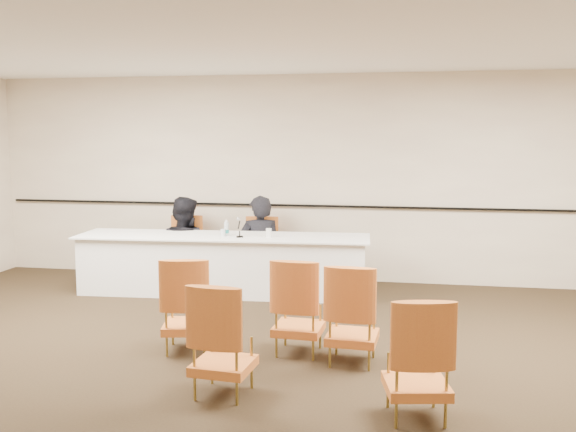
% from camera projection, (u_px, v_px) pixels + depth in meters
% --- Properties ---
extents(floor, '(10.00, 10.00, 0.00)m').
position_uv_depth(floor, '(262.00, 379.00, 5.61)').
color(floor, black).
rests_on(floor, ground).
extents(ceiling, '(10.00, 10.00, 0.00)m').
position_uv_depth(ceiling, '(260.00, 27.00, 5.24)').
color(ceiling, white).
rests_on(ceiling, ground).
extents(wall_back, '(10.00, 0.04, 3.00)m').
position_uv_depth(wall_back, '(322.00, 178.00, 9.33)').
color(wall_back, beige).
rests_on(wall_back, ground).
extents(wall_rail, '(9.80, 0.04, 0.03)m').
position_uv_depth(wall_rail, '(321.00, 206.00, 9.34)').
color(wall_rail, black).
rests_on(wall_rail, wall_back).
extents(panel_table, '(3.97, 1.13, 0.79)m').
position_uv_depth(panel_table, '(223.00, 264.00, 8.65)').
color(panel_table, white).
rests_on(panel_table, ground).
extents(panelist_main, '(0.72, 0.57, 1.72)m').
position_uv_depth(panelist_main, '(260.00, 255.00, 9.17)').
color(panelist_main, black).
rests_on(panelist_main, ground).
extents(panelist_main_chair, '(0.53, 0.53, 0.95)m').
position_uv_depth(panelist_main_chair, '(260.00, 251.00, 9.16)').
color(panelist_main_chair, orange).
rests_on(panelist_main_chair, ground).
extents(panelist_second, '(0.93, 0.78, 1.69)m').
position_uv_depth(panelist_second, '(184.00, 254.00, 9.30)').
color(panelist_second, black).
rests_on(panelist_second, ground).
extents(panelist_second_chair, '(0.53, 0.53, 0.95)m').
position_uv_depth(panelist_second_chair, '(184.00, 250.00, 9.29)').
color(panelist_second_chair, orange).
rests_on(panelist_second_chair, ground).
extents(papers, '(0.37, 0.35, 0.00)m').
position_uv_depth(papers, '(249.00, 236.00, 8.56)').
color(papers, white).
rests_on(papers, panel_table).
extents(microphone, '(0.15, 0.21, 0.26)m').
position_uv_depth(microphone, '(240.00, 228.00, 8.42)').
color(microphone, black).
rests_on(microphone, panel_table).
extents(water_bottle, '(0.08, 0.08, 0.21)m').
position_uv_depth(water_bottle, '(226.00, 228.00, 8.55)').
color(water_bottle, '#167D7A').
rests_on(water_bottle, panel_table).
extents(drinking_glass, '(0.09, 0.09, 0.10)m').
position_uv_depth(drinking_glass, '(223.00, 233.00, 8.51)').
color(drinking_glass, silver).
rests_on(drinking_glass, panel_table).
extents(coffee_cup, '(0.09, 0.09, 0.12)m').
position_uv_depth(coffee_cup, '(269.00, 233.00, 8.44)').
color(coffee_cup, white).
rests_on(coffee_cup, panel_table).
extents(aud_chair_front_left, '(0.59, 0.59, 0.95)m').
position_uv_depth(aud_chair_front_left, '(187.00, 304.00, 6.30)').
color(aud_chair_front_left, orange).
rests_on(aud_chair_front_left, ground).
extents(aud_chair_front_mid, '(0.53, 0.53, 0.95)m').
position_uv_depth(aud_chair_front_mid, '(299.00, 306.00, 6.23)').
color(aud_chair_front_mid, orange).
rests_on(aud_chair_front_mid, ground).
extents(aud_chair_front_right, '(0.53, 0.53, 0.95)m').
position_uv_depth(aud_chair_front_right, '(353.00, 313.00, 5.96)').
color(aud_chair_front_right, orange).
rests_on(aud_chair_front_right, ground).
extents(aud_chair_back_mid, '(0.54, 0.54, 0.95)m').
position_uv_depth(aud_chair_back_mid, '(223.00, 338.00, 5.23)').
color(aud_chair_back_mid, orange).
rests_on(aud_chair_back_mid, ground).
extents(aud_chair_back_right, '(0.59, 0.59, 0.95)m').
position_uv_depth(aud_chair_back_right, '(417.00, 357.00, 4.79)').
color(aud_chair_back_right, orange).
rests_on(aud_chair_back_right, ground).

